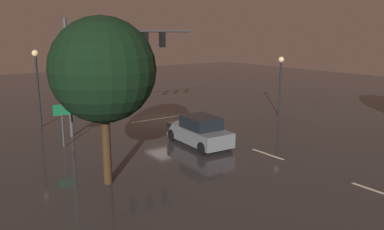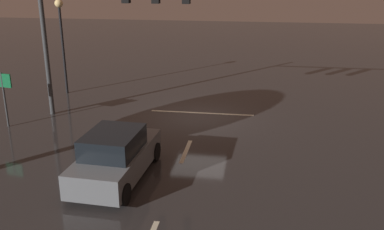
{
  "view_description": "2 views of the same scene",
  "coord_description": "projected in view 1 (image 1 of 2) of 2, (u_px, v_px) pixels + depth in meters",
  "views": [
    {
      "loc": [
        14.66,
        23.67,
        6.3
      ],
      "look_at": [
        0.7,
        4.17,
        1.18
      ],
      "focal_mm": 36.71,
      "sensor_mm": 36.0,
      "label": 1
    },
    {
      "loc": [
        -2.52,
        18.97,
        6.61
      ],
      "look_at": [
        -0.22,
        3.88,
        1.44
      ],
      "focal_mm": 40.31,
      "sensor_mm": 36.0,
      "label": 2
    }
  ],
  "objects": [
    {
      "name": "ground_plane",
      "position": [
        166.0,
        120.0,
        28.48
      ],
      "size": [
        80.0,
        80.0,
        0.0
      ],
      "primitive_type": "plane",
      "color": "#2D2B2B"
    },
    {
      "name": "car_approaching",
      "position": [
        199.0,
        131.0,
        22.01
      ],
      "size": [
        2.12,
        4.45,
        1.7
      ],
      "color": "slate",
      "rests_on": "ground_plane"
    },
    {
      "name": "lane_dash_far",
      "position": [
        199.0,
        131.0,
        25.3
      ],
      "size": [
        0.16,
        2.2,
        0.01
      ],
      "primitive_type": "cube",
      "rotation": [
        0.0,
        0.0,
        1.57
      ],
      "color": "beige",
      "rests_on": "ground_plane"
    },
    {
      "name": "stop_bar",
      "position": [
        161.0,
        118.0,
        29.04
      ],
      "size": [
        5.0,
        0.16,
        0.01
      ],
      "primitive_type": "cube",
      "color": "beige",
      "rests_on": "ground_plane"
    },
    {
      "name": "tree_right_near",
      "position": [
        103.0,
        70.0,
        15.61
      ],
      "size": [
        4.26,
        4.26,
        6.93
      ],
      "color": "#382314",
      "rests_on": "ground_plane"
    },
    {
      "name": "route_sign",
      "position": [
        62.0,
        116.0,
        21.46
      ],
      "size": [
        0.9,
        0.2,
        2.46
      ],
      "color": "#383A3D",
      "rests_on": "ground_plane"
    },
    {
      "name": "street_lamp_right_kerb",
      "position": [
        37.0,
        74.0,
        25.67
      ],
      "size": [
        0.44,
        0.44,
        5.13
      ],
      "color": "black",
      "rests_on": "ground_plane"
    },
    {
      "name": "lane_dash_near",
      "position": [
        377.0,
        191.0,
        15.76
      ],
      "size": [
        0.16,
        2.2,
        0.01
      ],
      "primitive_type": "cube",
      "rotation": [
        0.0,
        0.0,
        1.57
      ],
      "color": "beige",
      "rests_on": "ground_plane"
    },
    {
      "name": "traffic_signal_assembly",
      "position": [
        116.0,
        52.0,
        24.8
      ],
      "size": [
        8.87,
        0.47,
        7.06
      ],
      "color": "#383A3D",
      "rests_on": "ground_plane"
    },
    {
      "name": "lane_dash_mid",
      "position": [
        268.0,
        154.0,
        20.53
      ],
      "size": [
        0.16,
        2.2,
        0.01
      ],
      "primitive_type": "cube",
      "rotation": [
        0.0,
        0.0,
        1.57
      ],
      "color": "beige",
      "rests_on": "ground_plane"
    },
    {
      "name": "street_lamp_left_kerb",
      "position": [
        281.0,
        74.0,
        29.32
      ],
      "size": [
        0.44,
        0.44,
        4.47
      ],
      "color": "black",
      "rests_on": "ground_plane"
    }
  ]
}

